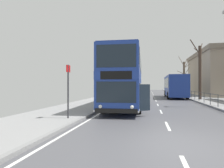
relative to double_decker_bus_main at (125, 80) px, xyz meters
The scene contains 7 objects.
ground 9.92m from the double_decker_bus_main, 77.99° to the right, with size 15.80×140.00×0.20m.
double_decker_bus_main is the anchor object (origin of this frame).
background_bus_far_lane 14.92m from the double_decker_bus_main, 67.65° to the left, with size 2.82×10.45×3.18m.
pedestrian_railing_far_kerb 7.69m from the double_decker_bus_main, 17.97° to the left, with size 0.05×31.09×0.99m.
bus_stop_sign_near 6.89m from the double_decker_bus_main, 108.70° to the right, with size 0.08×0.44×2.76m.
bare_tree_far_00 25.14m from the double_decker_bus_main, 69.95° to the left, with size 2.48×1.26×7.37m.
bare_tree_far_01 12.05m from the double_decker_bus_main, 48.53° to the left, with size 1.89×1.94×7.18m.
Camera 1 is at (-0.83, -6.55, 1.85)m, focal length 31.31 mm.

